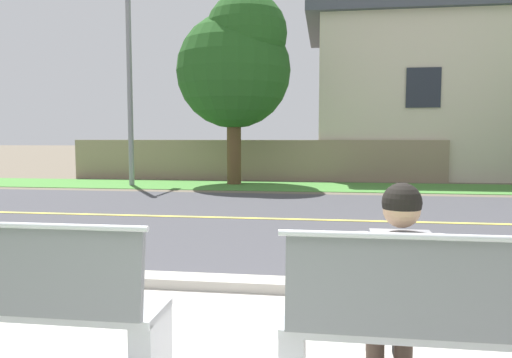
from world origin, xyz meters
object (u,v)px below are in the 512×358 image
object	(u,v)px
bench_left	(8,303)
streetlamp	(132,56)
seated_person_grey	(397,278)
shade_tree_far_left	(237,62)
bench_right	(458,327)

from	to	relation	value
bench_left	streetlamp	bearing A→B (deg)	108.61
seated_person_grey	shade_tree_far_left	distance (m)	12.98
bench_left	bench_right	bearing A→B (deg)	0.00
seated_person_grey	streetlamp	distance (m)	13.67
shade_tree_far_left	bench_left	bearing A→B (deg)	-86.34
streetlamp	shade_tree_far_left	world-z (taller)	streetlamp
bench_right	streetlamp	xyz separation A→B (m)	(-6.68, 11.80, 3.53)
seated_person_grey	streetlamp	bearing A→B (deg)	118.73
bench_right	seated_person_grey	xyz separation A→B (m)	(-0.30, 0.17, 0.21)
bench_left	bench_right	distance (m)	2.70
bench_left	seated_person_grey	world-z (taller)	seated_person_grey
bench_left	streetlamp	xyz separation A→B (m)	(-3.98, 11.80, 3.53)
bench_right	seated_person_grey	size ratio (longest dim) A/B	1.57
bench_left	bench_right	world-z (taller)	same
bench_right	shade_tree_far_left	size ratio (longest dim) A/B	0.33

